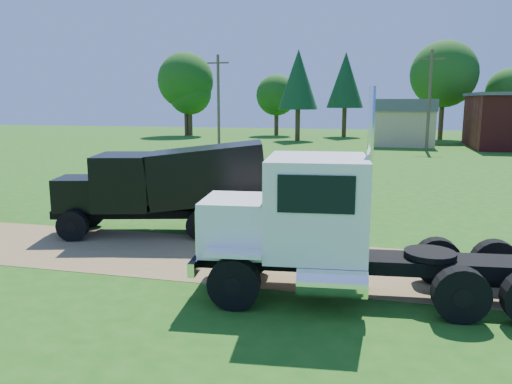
% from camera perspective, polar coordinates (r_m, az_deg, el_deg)
% --- Properties ---
extents(ground, '(140.00, 140.00, 0.00)m').
position_cam_1_polar(ground, '(14.04, 6.28, -8.26)').
color(ground, '#1D5713').
rests_on(ground, ground).
extents(dirt_track, '(120.00, 4.20, 0.01)m').
position_cam_1_polar(dirt_track, '(14.04, 6.28, -8.23)').
color(dirt_track, brown).
rests_on(dirt_track, ground).
extents(white_semi_tractor, '(8.09, 3.39, 4.80)m').
position_cam_1_polar(white_semi_tractor, '(11.53, 7.32, -3.91)').
color(white_semi_tractor, black).
rests_on(white_semi_tractor, ground).
extents(black_dump_truck, '(7.38, 3.89, 3.13)m').
position_cam_1_polar(black_dump_truck, '(17.13, -9.82, 0.98)').
color(black_dump_truck, black).
rests_on(black_dump_truck, ground).
extents(orange_pickup, '(5.43, 3.50, 1.39)m').
position_cam_1_polar(orange_pickup, '(23.59, 0.44, 1.14)').
color(orange_pickup, '#EC5B0B').
rests_on(orange_pickup, ground).
extents(spectator_a, '(0.85, 0.75, 1.94)m').
position_cam_1_polar(spectator_a, '(14.28, 7.45, -3.90)').
color(spectator_a, '#999999').
rests_on(spectator_a, ground).
extents(spectator_b, '(0.82, 0.68, 1.54)m').
position_cam_1_polar(spectator_b, '(20.50, -0.36, -0.05)').
color(spectator_b, '#999999').
rests_on(spectator_b, ground).
extents(tan_shed, '(6.20, 5.40, 4.70)m').
position_cam_1_polar(tan_shed, '(53.30, 16.41, 7.71)').
color(tan_shed, tan).
rests_on(tan_shed, ground).
extents(utility_poles, '(42.20, 0.28, 9.00)m').
position_cam_1_polar(utility_poles, '(48.40, 19.20, 10.05)').
color(utility_poles, brown).
rests_on(utility_poles, ground).
extents(tree_row, '(59.01, 13.28, 11.46)m').
position_cam_1_polar(tree_row, '(62.97, 13.58, 11.93)').
color(tree_row, '#3D2D19').
rests_on(tree_row, ground).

